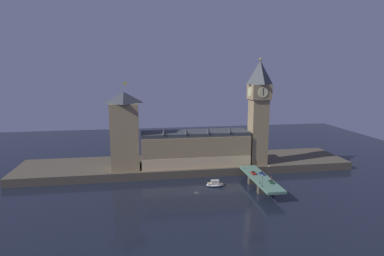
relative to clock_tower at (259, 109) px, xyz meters
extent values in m
plane|color=black|center=(-45.80, -26.86, -41.56)|extent=(400.00, 400.00, 0.00)
cube|color=#4C4438|center=(-45.80, 12.14, -39.00)|extent=(220.00, 42.00, 5.11)
cube|color=#9E845B|center=(-41.41, 3.34, -26.54)|extent=(69.60, 19.39, 19.81)
cube|color=beige|center=(-41.41, -6.48, -32.88)|extent=(69.60, 0.20, 7.13)
cube|color=#383D42|center=(-41.41, 3.34, -15.43)|extent=(69.60, 17.84, 2.40)
cone|color=#383D42|center=(-62.29, -4.91, -12.05)|extent=(2.40, 2.40, 4.36)
cone|color=#383D42|center=(-48.37, -4.91, -12.05)|extent=(2.40, 2.40, 4.36)
cone|color=#383D42|center=(-34.45, -4.91, -12.05)|extent=(2.40, 2.40, 4.36)
cone|color=#383D42|center=(-20.53, -4.91, -12.05)|extent=(2.40, 2.40, 4.36)
cube|color=#9E845B|center=(0.00, 0.00, -15.06)|extent=(10.72, 10.72, 42.76)
cube|color=#9E845B|center=(0.00, 0.00, 11.15)|extent=(12.65, 12.65, 9.67)
cylinder|color=beige|center=(0.00, -6.45, 11.15)|extent=(6.51, 0.25, 6.51)
cylinder|color=beige|center=(0.00, 6.45, 11.15)|extent=(6.51, 0.25, 6.51)
cylinder|color=beige|center=(6.45, 0.00, 11.15)|extent=(0.25, 6.51, 6.51)
cylinder|color=beige|center=(-6.45, 0.00, 11.15)|extent=(0.25, 6.51, 6.51)
cube|color=black|center=(0.00, -6.63, 11.64)|extent=(0.36, 0.10, 4.88)
pyramid|color=#383D42|center=(0.00, 0.00, 23.47)|extent=(12.65, 12.65, 14.95)
sphere|color=gold|center=(0.00, 0.00, 31.74)|extent=(1.60, 1.60, 1.60)
cube|color=#9E845B|center=(-86.00, 3.18, -15.72)|extent=(17.07, 17.07, 41.45)
pyramid|color=#383D42|center=(-86.00, 3.18, 8.44)|extent=(17.41, 17.41, 6.85)
cylinder|color=#99999E|center=(-86.00, 3.18, 14.86)|extent=(0.24, 0.24, 6.00)
cube|color=gold|center=(-84.90, 3.18, 16.96)|extent=(2.00, 0.08, 1.20)
cube|color=slate|center=(-9.64, -31.86, -35.78)|extent=(10.26, 46.00, 1.40)
cube|color=#4C4438|center=(-9.64, -39.53, -39.02)|extent=(8.72, 3.20, 5.07)
cube|color=#4C4438|center=(-9.64, -24.19, -39.02)|extent=(8.72, 3.20, 5.07)
cube|color=red|center=(-11.90, -26.09, -34.43)|extent=(1.97, 4.04, 0.95)
cube|color=black|center=(-11.90, -26.09, -33.74)|extent=(1.62, 1.82, 0.45)
cylinder|color=black|center=(-12.84, -24.84, -34.76)|extent=(0.22, 0.64, 0.64)
cylinder|color=black|center=(-10.96, -24.84, -34.76)|extent=(0.22, 0.64, 0.64)
cylinder|color=black|center=(-12.84, -27.34, -34.76)|extent=(0.22, 0.64, 0.64)
cylinder|color=black|center=(-10.96, -27.34, -34.76)|extent=(0.22, 0.64, 0.64)
cube|color=#235633|center=(-7.39, -41.50, -34.55)|extent=(1.94, 4.24, 0.71)
cube|color=black|center=(-7.39, -41.50, -33.97)|extent=(1.59, 1.91, 0.45)
cylinder|color=black|center=(-6.47, -42.81, -34.76)|extent=(0.22, 0.64, 0.64)
cylinder|color=black|center=(-8.31, -42.81, -34.76)|extent=(0.22, 0.64, 0.64)
cylinder|color=black|center=(-6.47, -40.18, -34.76)|extent=(0.22, 0.64, 0.64)
cylinder|color=black|center=(-8.31, -40.18, -34.76)|extent=(0.22, 0.64, 0.64)
cube|color=navy|center=(-7.39, -27.80, -34.46)|extent=(1.88, 4.50, 0.89)
cube|color=black|center=(-7.39, -27.80, -33.79)|extent=(1.55, 2.02, 0.45)
cylinder|color=black|center=(-6.49, -29.19, -34.76)|extent=(0.22, 0.64, 0.64)
cylinder|color=black|center=(-8.28, -29.19, -34.76)|extent=(0.22, 0.64, 0.64)
cylinder|color=black|center=(-6.49, -26.40, -34.76)|extent=(0.22, 0.64, 0.64)
cylinder|color=black|center=(-8.28, -26.40, -34.76)|extent=(0.22, 0.64, 0.64)
cylinder|color=black|center=(-14.15, -42.09, -34.71)|extent=(0.28, 0.28, 0.75)
cylinder|color=#47384C|center=(-14.15, -42.09, -34.02)|extent=(0.38, 0.38, 0.63)
sphere|color=tan|center=(-14.15, -42.09, -33.60)|extent=(0.20, 0.20, 0.20)
cylinder|color=black|center=(-5.13, -36.38, -34.68)|extent=(0.28, 0.28, 0.82)
cylinder|color=maroon|center=(-5.13, -36.38, -33.93)|extent=(0.38, 0.38, 0.68)
sphere|color=tan|center=(-5.13, -36.38, -33.48)|extent=(0.22, 0.22, 0.22)
cylinder|color=black|center=(-14.15, -16.36, -34.64)|extent=(0.28, 0.28, 0.88)
cylinder|color=gray|center=(-14.15, -16.36, -33.84)|extent=(0.38, 0.38, 0.73)
sphere|color=tan|center=(-14.15, -16.36, -33.35)|extent=(0.24, 0.24, 0.24)
cylinder|color=#2D3333|center=(-14.55, -46.58, -34.83)|extent=(0.56, 0.56, 0.50)
cylinder|color=#2D3333|center=(-14.55, -46.58, -31.97)|extent=(0.18, 0.18, 5.22)
sphere|color=#F9E5A3|center=(-14.55, -46.58, -28.81)|extent=(0.60, 0.60, 0.60)
sphere|color=#F9E5A3|center=(-15.00, -46.58, -29.16)|extent=(0.44, 0.44, 0.44)
sphere|color=#F9E5A3|center=(-14.10, -46.58, -29.16)|extent=(0.44, 0.44, 0.44)
cylinder|color=#2D3333|center=(-4.73, -31.86, -34.83)|extent=(0.56, 0.56, 0.50)
cylinder|color=#2D3333|center=(-4.73, -31.86, -31.88)|extent=(0.18, 0.18, 5.40)
sphere|color=#F9E5A3|center=(-4.73, -31.86, -28.63)|extent=(0.60, 0.60, 0.60)
sphere|color=#F9E5A3|center=(-5.18, -31.86, -28.98)|extent=(0.44, 0.44, 0.44)
sphere|color=#F9E5A3|center=(-4.28, -31.86, -28.98)|extent=(0.44, 0.44, 0.44)
ellipsoid|color=white|center=(-34.54, -25.09, -40.64)|extent=(10.41, 5.33, 1.84)
cube|color=tan|center=(-34.54, -25.09, -39.80)|extent=(9.13, 4.33, 0.24)
cube|color=#B7B2A8|center=(-34.54, -25.09, -38.76)|extent=(4.75, 3.17, 1.84)
camera|label=1|loc=(-76.05, -197.74, 24.62)|focal=30.00mm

